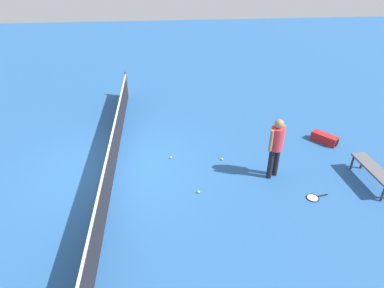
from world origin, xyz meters
name	(u,v)px	position (x,y,z in m)	size (l,w,h in m)	color
ground_plane	(115,168)	(0.00, 0.00, 0.00)	(40.00, 40.00, 0.00)	#265693
court_net	(113,153)	(0.00, 0.00, 0.50)	(10.09, 0.09, 1.07)	#4C4C51
player_near_side	(276,144)	(-0.73, -4.23, 1.01)	(0.47, 0.49, 1.70)	black
tennis_racket_near_player	(314,198)	(-1.71, -5.00, 0.01)	(0.37, 0.61, 0.03)	black
tennis_ball_near_player	(171,157)	(0.36, -1.56, 0.03)	(0.07, 0.07, 0.07)	#C6E033
tennis_ball_by_net	(222,159)	(0.14, -3.03, 0.03)	(0.07, 0.07, 0.07)	#C6E033
tennis_ball_midcourt	(199,192)	(-1.27, -2.20, 0.03)	(0.07, 0.07, 0.07)	#C6E033
courtside_bench	(374,170)	(-1.28, -6.69, 0.42)	(1.52, 0.49, 0.48)	#595960
equipment_bag	(325,139)	(0.81, -6.40, 0.14)	(0.79, 0.73, 0.28)	#B21E1E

